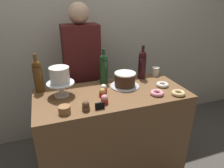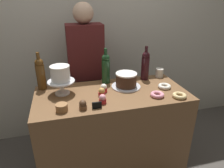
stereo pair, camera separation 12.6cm
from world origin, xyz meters
name	(u,v)px [view 1 (the left image)]	position (x,y,z in m)	size (l,w,h in m)	color
back_wall	(87,29)	(0.00, 0.87, 1.30)	(6.00, 0.05, 2.60)	#BCB7A8
display_counter	(112,136)	(0.00, 0.00, 0.45)	(1.27, 0.59, 0.90)	brown
cake_stand_pedestal	(61,87)	(-0.40, 0.09, 0.98)	(0.22, 0.22, 0.12)	silver
white_layer_cake	(60,75)	(-0.40, 0.09, 1.08)	(0.16, 0.16, 0.13)	white
silver_serving_platter	(125,86)	(0.15, 0.08, 0.91)	(0.26, 0.26, 0.01)	silver
chocolate_round_cake	(125,79)	(0.15, 0.08, 0.97)	(0.19, 0.19, 0.12)	#3D2619
wine_bottle_green	(103,68)	(0.00, 0.23, 1.04)	(0.08, 0.08, 0.33)	#193D1E
wine_bottle_dark_red	(142,64)	(0.38, 0.22, 1.04)	(0.08, 0.08, 0.33)	black
wine_bottle_amber	(38,75)	(-0.57, 0.23, 1.04)	(0.08, 0.08, 0.33)	#5B3814
cupcake_caramel	(102,93)	(-0.10, -0.04, 0.93)	(0.06, 0.06, 0.07)	red
cupcake_strawberry	(105,100)	(-0.11, -0.16, 0.93)	(0.06, 0.06, 0.07)	red
cupcake_chocolate	(86,106)	(-0.27, -0.21, 0.93)	(0.06, 0.06, 0.07)	brown
cupcake_vanilla	(104,89)	(-0.06, 0.03, 0.93)	(0.06, 0.06, 0.07)	red
donut_glazed	(178,93)	(0.50, -0.22, 0.92)	(0.11, 0.11, 0.03)	#E0C17F
donut_sugar	(162,85)	(0.47, -0.02, 0.92)	(0.11, 0.11, 0.03)	silver
donut_pink	(157,93)	(0.34, -0.16, 0.92)	(0.11, 0.11, 0.03)	pink
cookie_stack	(64,110)	(-0.42, -0.20, 0.93)	(0.08, 0.08, 0.05)	olive
price_sign_chalkboard	(100,106)	(-0.17, -0.22, 0.93)	(0.07, 0.01, 0.05)	black
coffee_cup_ceramic	(155,71)	(0.55, 0.24, 0.94)	(0.08, 0.08, 0.08)	silver
barista_figure	(83,79)	(-0.14, 0.54, 0.84)	(0.36, 0.22, 1.60)	black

